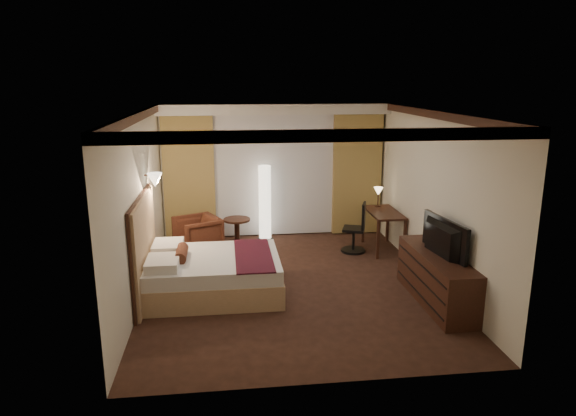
{
  "coord_description": "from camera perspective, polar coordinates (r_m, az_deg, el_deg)",
  "views": [
    {
      "loc": [
        -0.98,
        -7.53,
        3.17
      ],
      "look_at": [
        0.0,
        0.4,
        1.15
      ],
      "focal_mm": 32.0,
      "sensor_mm": 36.0,
      "label": 1
    }
  ],
  "objects": [
    {
      "name": "ceiling",
      "position": [
        7.61,
        0.38,
        10.65
      ],
      "size": [
        4.5,
        5.5,
        0.01
      ],
      "primitive_type": "cube",
      "color": "white",
      "rests_on": "back_wall"
    },
    {
      "name": "back_wall",
      "position": [
        10.48,
        -1.58,
        4.18
      ],
      "size": [
        4.5,
        0.02,
        2.7
      ],
      "primitive_type": "cube",
      "color": "silver",
      "rests_on": "floor"
    },
    {
      "name": "floor",
      "position": [
        8.23,
        0.35,
        -8.47
      ],
      "size": [
        4.5,
        5.5,
        0.01
      ],
      "primitive_type": "cube",
      "color": "black",
      "rests_on": "ground"
    },
    {
      "name": "bed",
      "position": [
        7.9,
        -8.2,
        -7.34
      ],
      "size": [
        1.99,
        1.55,
        0.58
      ],
      "primitive_type": null,
      "color": "white",
      "rests_on": "floor"
    },
    {
      "name": "curtain_left_drape",
      "position": [
        10.34,
        -10.93,
        3.23
      ],
      "size": [
        1.0,
        0.14,
        2.45
      ],
      "primitive_type": "cube",
      "color": "tan",
      "rests_on": "back_wall"
    },
    {
      "name": "floor_lamp",
      "position": [
        10.22,
        -2.59,
        0.57
      ],
      "size": [
        0.32,
        0.32,
        1.53
      ],
      "primitive_type": null,
      "color": "white",
      "rests_on": "floor"
    },
    {
      "name": "side_table",
      "position": [
        9.96,
        -5.67,
        -2.75
      ],
      "size": [
        0.51,
        0.51,
        0.56
      ],
      "primitive_type": null,
      "color": "black",
      "rests_on": "floor"
    },
    {
      "name": "curtain_right_drape",
      "position": [
        10.66,
        7.65,
        3.68
      ],
      "size": [
        1.0,
        0.14,
        2.45
      ],
      "primitive_type": "cube",
      "color": "tan",
      "rests_on": "back_wall"
    },
    {
      "name": "television",
      "position": [
        7.55,
        16.3,
        -2.62
      ],
      "size": [
        0.79,
        1.21,
        0.15
      ],
      "primitive_type": "imported",
      "rotation": [
        0.0,
        0.0,
        1.69
      ],
      "color": "black",
      "rests_on": "dresser"
    },
    {
      "name": "desk",
      "position": [
        9.88,
        10.52,
        -2.49
      ],
      "size": [
        0.55,
        1.1,
        0.75
      ],
      "primitive_type": null,
      "color": "black",
      "rests_on": "floor"
    },
    {
      "name": "dresser",
      "position": [
        7.78,
        16.15,
        -7.51
      ],
      "size": [
        0.5,
        1.89,
        0.74
      ],
      "primitive_type": null,
      "color": "black",
      "rests_on": "floor"
    },
    {
      "name": "wall_sconce",
      "position": [
        8.35,
        -14.58,
        3.03
      ],
      "size": [
        0.24,
        0.24,
        0.24
      ],
      "primitive_type": null,
      "color": "white",
      "rests_on": "left_wall"
    },
    {
      "name": "left_wall",
      "position": [
        7.85,
        -16.16,
        0.21
      ],
      "size": [
        0.02,
        5.5,
        2.7
      ],
      "primitive_type": "cube",
      "color": "silver",
      "rests_on": "floor"
    },
    {
      "name": "right_wall",
      "position": [
        8.39,
        15.78,
        1.12
      ],
      "size": [
        0.02,
        5.5,
        2.7
      ],
      "primitive_type": "cube",
      "color": "silver",
      "rests_on": "floor"
    },
    {
      "name": "curtain_sheer",
      "position": [
        10.42,
        -1.53,
        3.57
      ],
      "size": [
        2.48,
        0.04,
        2.45
      ],
      "primitive_type": "cube",
      "color": "silver",
      "rests_on": "back_wall"
    },
    {
      "name": "desk_lamp",
      "position": [
        10.12,
        9.98,
        1.12
      ],
      "size": [
        0.18,
        0.18,
        0.34
      ],
      "primitive_type": null,
      "color": "#FFD899",
      "rests_on": "desk"
    },
    {
      "name": "office_chair",
      "position": [
        9.65,
        7.32,
        -2.14
      ],
      "size": [
        0.59,
        0.59,
        0.95
      ],
      "primitive_type": null,
      "rotation": [
        0.0,
        0.0,
        -0.35
      ],
      "color": "black",
      "rests_on": "floor"
    },
    {
      "name": "crown_molding",
      "position": [
        7.61,
        0.37,
        10.2
      ],
      "size": [
        4.5,
        5.5,
        0.12
      ],
      "primitive_type": null,
      "color": "black",
      "rests_on": "ceiling"
    },
    {
      "name": "soffit",
      "position": [
        10.09,
        -1.49,
        10.94
      ],
      "size": [
        4.5,
        0.5,
        0.2
      ],
      "primitive_type": "cube",
      "color": "white",
      "rests_on": "ceiling"
    },
    {
      "name": "armchair",
      "position": [
        9.68,
        -10.03,
        -2.78
      ],
      "size": [
        0.94,
        0.96,
        0.76
      ],
      "primitive_type": "imported",
      "rotation": [
        0.0,
        0.0,
        -1.14
      ],
      "color": "#492416",
      "rests_on": "floor"
    },
    {
      "name": "headboard",
      "position": [
        7.84,
        -15.69,
        -4.34
      ],
      "size": [
        0.12,
        1.85,
        1.5
      ],
      "primitive_type": null,
      "color": "tan",
      "rests_on": "floor"
    }
  ]
}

